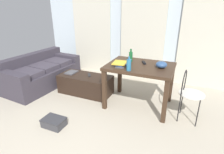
% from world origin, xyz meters
% --- Properties ---
extents(ground_plane, '(7.61, 7.61, 0.00)m').
position_xyz_m(ground_plane, '(0.00, 1.18, 0.00)').
color(ground_plane, '#B2A893').
extents(wall_back, '(5.34, 0.10, 2.59)m').
position_xyz_m(wall_back, '(0.00, 3.17, 1.30)').
color(wall_back, silver).
rests_on(wall_back, ground).
extents(curtains, '(3.80, 0.03, 2.15)m').
position_xyz_m(curtains, '(0.00, 3.08, 1.07)').
color(curtains, beige).
rests_on(curtains, ground).
extents(couch, '(0.96, 1.78, 0.71)m').
position_xyz_m(couch, '(-1.97, 1.74, 0.29)').
color(couch, '#38333D').
rests_on(couch, ground).
extents(coffee_table, '(1.10, 0.50, 0.39)m').
position_xyz_m(coffee_table, '(-0.82, 1.77, 0.20)').
color(coffee_table, black).
rests_on(coffee_table, ground).
extents(craft_table, '(1.14, 0.85, 0.78)m').
position_xyz_m(craft_table, '(0.34, 1.74, 0.67)').
color(craft_table, '#382619').
rests_on(craft_table, ground).
extents(wire_chair, '(0.39, 0.40, 0.83)m').
position_xyz_m(wire_chair, '(1.16, 1.61, 0.53)').
color(wire_chair, silver).
rests_on(wire_chair, ground).
extents(bottle_near, '(0.07, 0.07, 0.23)m').
position_xyz_m(bottle_near, '(0.12, 1.88, 0.88)').
color(bottle_near, '#195B2D').
rests_on(bottle_near, craft_table).
extents(bottle_far, '(0.08, 0.08, 0.23)m').
position_xyz_m(bottle_far, '(0.24, 1.40, 0.88)').
color(bottle_far, teal).
rests_on(bottle_far, craft_table).
extents(bowl, '(0.19, 0.19, 0.11)m').
position_xyz_m(bowl, '(0.70, 1.74, 0.84)').
color(bowl, '#2D4C7A').
rests_on(bowl, craft_table).
extents(book_stack, '(0.25, 0.31, 0.07)m').
position_xyz_m(book_stack, '(0.04, 1.56, 0.82)').
color(book_stack, '#4C4C51').
rests_on(book_stack, craft_table).
extents(tv_remote_on_table, '(0.11, 0.17, 0.03)m').
position_xyz_m(tv_remote_on_table, '(0.37, 1.87, 0.79)').
color(tv_remote_on_table, black).
rests_on(tv_remote_on_table, craft_table).
extents(tv_remote_primary, '(0.13, 0.16, 0.02)m').
position_xyz_m(tv_remote_primary, '(-0.74, 1.81, 0.40)').
color(tv_remote_primary, '#232326').
rests_on(tv_remote_primary, coffee_table).
extents(magazine, '(0.20, 0.26, 0.03)m').
position_xyz_m(magazine, '(-1.17, 1.79, 0.41)').
color(magazine, '#4C4C51').
rests_on(magazine, coffee_table).
extents(shoebox, '(0.34, 0.24, 0.13)m').
position_xyz_m(shoebox, '(-0.67, 0.58, 0.07)').
color(shoebox, '#38383D').
rests_on(shoebox, ground).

